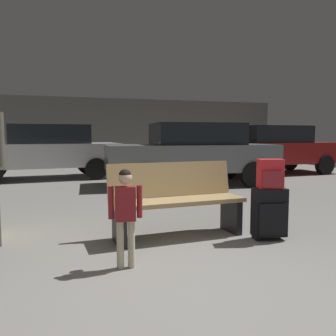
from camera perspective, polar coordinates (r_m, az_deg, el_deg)
ground_plane at (r=6.67m, az=-8.81°, el=-5.71°), size 18.00×18.00×0.10m
garage_back_wall at (r=15.37m, az=-13.93°, el=5.85°), size 18.00×0.12×2.80m
bench at (r=4.26m, az=1.33°, el=-5.19°), size 1.63×0.63×0.89m
suitcase at (r=4.31m, az=16.08°, el=-6.93°), size 0.41×0.28×0.60m
backpack_bright at (r=4.23m, az=16.23°, el=-0.97°), size 0.31×0.25×0.34m
child at (r=3.24m, az=-6.94°, el=-6.39°), size 0.31×0.19×0.92m
parked_car_near at (r=8.73m, az=3.82°, el=2.60°), size 4.22×2.04×1.51m
parked_car_side at (r=11.62m, az=16.63°, el=3.07°), size 4.20×2.00×1.51m
parked_car_far at (r=10.48m, az=-19.19°, el=2.77°), size 4.21×2.02×1.51m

